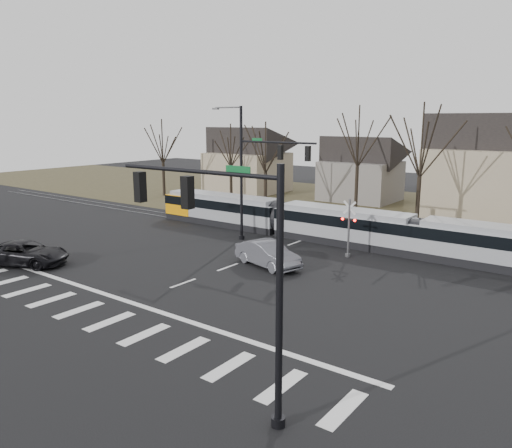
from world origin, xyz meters
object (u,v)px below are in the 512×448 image
Objects in this scene: tram at (342,224)px; suv at (26,253)px; sedan at (268,254)px; rail_crossing_signal at (349,230)px.

suv is at bearing -128.40° from tram.
rail_crossing_signal reaches higher than sedan.
rail_crossing_signal is (3.10, 5.10, 1.08)m from sedan.
sedan is 0.85× the size of suv.
tram is 8.86× the size of rail_crossing_signal.
sedan is 6.07m from rail_crossing_signal.
sedan is 1.29× the size of rail_crossing_signal.
rail_crossing_signal is (15.82, 14.13, 1.12)m from suv.
rail_crossing_signal is (2.08, -3.21, 0.42)m from tram.
tram is 6.87× the size of sedan.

